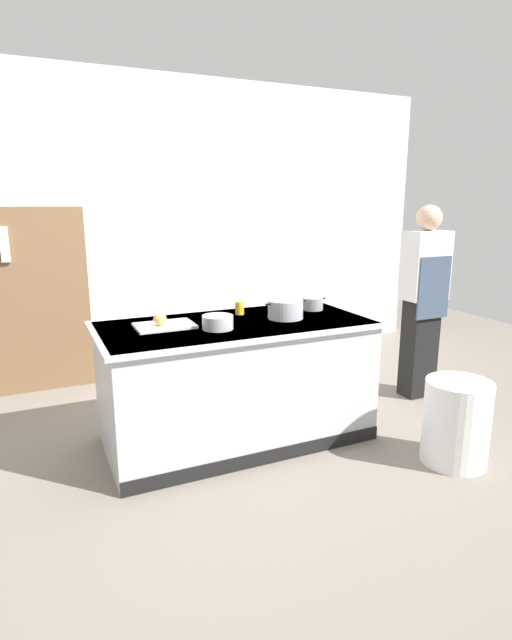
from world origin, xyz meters
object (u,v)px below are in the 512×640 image
Objects in this scene: onion at (160,319)px; mixing_bowl at (218,322)px; stock_pot at (285,309)px; juice_cup at (240,308)px; sauce_pan at (312,304)px; trash_bin at (456,422)px; person_chef at (423,298)px; bookshelf at (26,300)px.

mixing_bowl is (0.35, -0.18, -0.02)m from onion.
stock_pot is 3.27× the size of juice_cup.
onion is at bearing -175.48° from sauce_pan.
sauce_pan is at bearing 4.52° from onion.
stock_pot is 0.56× the size of trash_bin.
person_chef is 1.01× the size of bookshelf.
trash_bin is (1.40, -0.83, -0.66)m from mixing_bowl.
sauce_pan is at bearing 28.39° from stock_pot.
juice_cup is (-0.60, 0.08, 0.00)m from sauce_pan.
bookshelf is at bearing 55.30° from person_chef.
trash_bin is 0.34× the size of bookshelf.
juice_cup is 0.06× the size of person_chef.
mixing_bowl is at bearing -26.50° from onion.
bookshelf is at bearing 133.23° from trash_bin.
trash_bin is at bearing -47.91° from stock_pot.
sauce_pan is 0.14× the size of bookshelf.
onion reaches higher than sauce_pan.
mixing_bowl is at bearing -163.11° from sauce_pan.
juice_cup is at bearing 79.06° from person_chef.
juice_cup is (0.31, 0.36, 0.00)m from mixing_bowl.
person_chef is (2.38, 0.07, -0.05)m from onion.
trash_bin is 1.39m from person_chef.
trash_bin is at bearing -46.77° from bookshelf.
person_chef is (0.63, 1.07, 0.62)m from trash_bin.
stock_pot is at bearing -45.79° from juice_cup.
bookshelf reaches higher than sauce_pan.
sauce_pan is at bearing 16.89° from mixing_bowl.
stock_pot is 0.19× the size of person_chef.
onion is 1.94m from bookshelf.
person_chef is at bearing 5.89° from stock_pot.
person_chef is (1.12, -0.03, -0.04)m from sauce_pan.
onion is at bearing 174.81° from stock_pot.
mixing_bowl is 0.37× the size of trash_bin.
juice_cup is (-0.26, 0.27, -0.02)m from stock_pot.
trash_bin is at bearing -29.79° from onion.
mixing_bowl is 2.26m from bookshelf.
juice_cup is 0.06× the size of bookshelf.
sauce_pan is at bearing 114.00° from trash_bin.
person_chef reaches higher than bookshelf.
sauce_pan is at bearing -38.17° from bookshelf.
juice_cup reaches higher than sauce_pan.
bookshelf reaches higher than stock_pot.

